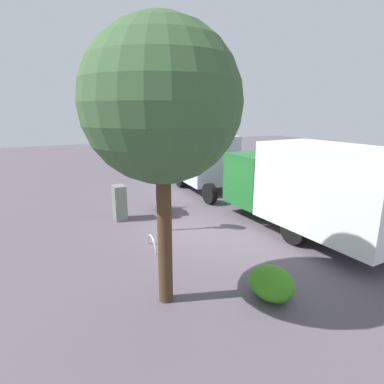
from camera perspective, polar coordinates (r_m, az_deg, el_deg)
The scene contains 9 objects.
ground_plane at distance 10.72m, azimuth -0.04°, elevation -6.74°, with size 60.00×60.00×0.00m, color #524A52.
box_truck_near at distance 10.61m, azimuth 19.94°, elevation 1.29°, with size 7.84×2.54×2.93m.
box_truck_far at distance 17.07m, azimuth 0.15°, elevation 6.73°, with size 7.79×2.59×2.74m.
motorcycle at distance 12.31m, azimuth -5.30°, elevation -1.39°, with size 1.81×0.58×1.20m.
stop_sign at distance 10.08m, azimuth -4.75°, elevation 3.52°, with size 0.71×0.33×2.96m.
street_tree at distance 5.92m, azimuth -5.55°, elevation 15.60°, with size 2.96×2.96×5.53m.
utility_cabinet at distance 11.75m, azimuth -13.03°, elevation -1.90°, with size 0.56×0.42×1.28m, color slate.
bike_rack_hoop at distance 9.36m, azimuth -7.35°, elevation -10.20°, with size 0.85×0.85×0.05m, color #B7B7BC.
shrub_near_sign at distance 7.14m, azimuth 14.27°, elevation -15.73°, with size 1.05×0.86×0.72m, color #38851C.
Camera 1 is at (-8.97, 4.38, 3.92)m, focal length 29.34 mm.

